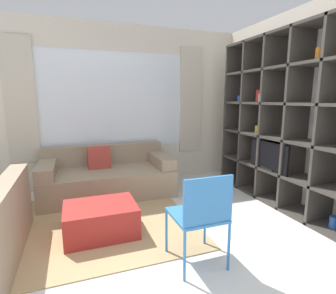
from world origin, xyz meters
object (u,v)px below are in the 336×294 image
shelving_unit (285,121)px  ottoman (101,220)px  couch_main (107,177)px  folding_chair (201,212)px

shelving_unit → ottoman: bearing=-178.2°
couch_main → ottoman: (-0.23, -1.27, -0.10)m
couch_main → ottoman: couch_main is taller
ottoman → shelving_unit: bearing=1.8°
shelving_unit → folding_chair: size_ratio=2.73×
shelving_unit → couch_main: shelving_unit is taller
shelving_unit → couch_main: bearing=152.6°
couch_main → folding_chair: folding_chair is taller
folding_chair → ottoman: bearing=-48.9°
couch_main → folding_chair: size_ratio=2.26×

